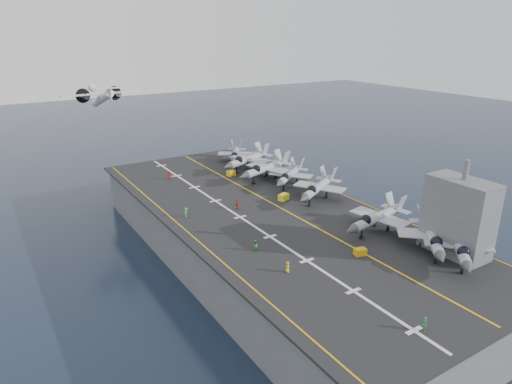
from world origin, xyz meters
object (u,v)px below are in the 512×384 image
fighter_jet_0 (459,245)px  tow_cart_a (360,252)px  island_superstructure (460,208)px  transport_plane (102,98)px

fighter_jet_0 → tow_cart_a: fighter_jet_0 is taller
island_superstructure → fighter_jet_0: (-1.70, -1.89, -4.91)m
fighter_jet_0 → island_superstructure: bearing=48.0°
fighter_jet_0 → transport_plane: transport_plane is taller
fighter_jet_0 → tow_cart_a: bearing=141.2°
fighter_jet_0 → tow_cart_a: 14.50m
island_superstructure → fighter_jet_0: size_ratio=0.85×
fighter_jet_0 → transport_plane: size_ratio=0.82×
island_superstructure → transport_plane: size_ratio=0.70×
island_superstructure → tow_cart_a: size_ratio=7.28×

